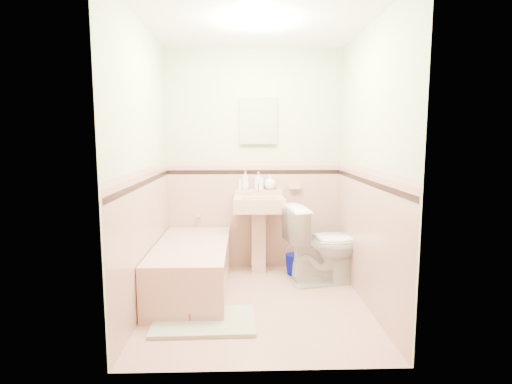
{
  "coord_description": "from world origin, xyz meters",
  "views": [
    {
      "loc": [
        -0.12,
        -3.59,
        1.51
      ],
      "look_at": [
        0.0,
        0.25,
        1.0
      ],
      "focal_mm": 28.69,
      "sensor_mm": 36.0,
      "label": 1
    }
  ],
  "objects_px": {
    "bathtub": "(192,269)",
    "sink": "(259,235)",
    "medicine_cabinet": "(258,121)",
    "bucket": "(295,264)",
    "soap_bottle_right": "(270,182)",
    "soap_bottle_mid": "(258,181)",
    "shoe": "(185,315)",
    "soap_bottle_left": "(245,180)",
    "toilet": "(324,244)"
  },
  "relations": [
    {
      "from": "soap_bottle_mid",
      "to": "bucket",
      "type": "distance_m",
      "value": 1.03
    },
    {
      "from": "medicine_cabinet",
      "to": "toilet",
      "type": "bearing_deg",
      "value": -38.69
    },
    {
      "from": "medicine_cabinet",
      "to": "soap_bottle_mid",
      "type": "height_order",
      "value": "medicine_cabinet"
    },
    {
      "from": "medicine_cabinet",
      "to": "soap_bottle_right",
      "type": "height_order",
      "value": "medicine_cabinet"
    },
    {
      "from": "sink",
      "to": "soap_bottle_left",
      "type": "relative_size",
      "value": 4.05
    },
    {
      "from": "medicine_cabinet",
      "to": "bucket",
      "type": "relative_size",
      "value": 2.23
    },
    {
      "from": "medicine_cabinet",
      "to": "soap_bottle_right",
      "type": "relative_size",
      "value": 2.91
    },
    {
      "from": "toilet",
      "to": "shoe",
      "type": "height_order",
      "value": "toilet"
    },
    {
      "from": "sink",
      "to": "soap_bottle_mid",
      "type": "bearing_deg",
      "value": 89.12
    },
    {
      "from": "sink",
      "to": "medicine_cabinet",
      "type": "relative_size",
      "value": 1.75
    },
    {
      "from": "soap_bottle_left",
      "to": "toilet",
      "type": "distance_m",
      "value": 1.14
    },
    {
      "from": "soap_bottle_left",
      "to": "bucket",
      "type": "xyz_separation_m",
      "value": [
        0.55,
        -0.24,
        -0.92
      ]
    },
    {
      "from": "soap_bottle_right",
      "to": "soap_bottle_mid",
      "type": "bearing_deg",
      "value": 180.0
    },
    {
      "from": "medicine_cabinet",
      "to": "toilet",
      "type": "relative_size",
      "value": 0.6
    },
    {
      "from": "bucket",
      "to": "sink",
      "type": "bearing_deg",
      "value": 172.06
    },
    {
      "from": "soap_bottle_right",
      "to": "bucket",
      "type": "height_order",
      "value": "soap_bottle_right"
    },
    {
      "from": "sink",
      "to": "soap_bottle_left",
      "type": "bearing_deg",
      "value": 129.07
    },
    {
      "from": "soap_bottle_mid",
      "to": "shoe",
      "type": "relative_size",
      "value": 1.43
    },
    {
      "from": "bathtub",
      "to": "toilet",
      "type": "relative_size",
      "value": 1.8
    },
    {
      "from": "soap_bottle_left",
      "to": "soap_bottle_right",
      "type": "bearing_deg",
      "value": 0.0
    },
    {
      "from": "sink",
      "to": "shoe",
      "type": "relative_size",
      "value": 6.18
    },
    {
      "from": "toilet",
      "to": "bucket",
      "type": "bearing_deg",
      "value": 33.09
    },
    {
      "from": "sink",
      "to": "shoe",
      "type": "xyz_separation_m",
      "value": [
        -0.66,
        -1.23,
        -0.37
      ]
    },
    {
      "from": "bathtub",
      "to": "sink",
      "type": "distance_m",
      "value": 0.89
    },
    {
      "from": "toilet",
      "to": "shoe",
      "type": "bearing_deg",
      "value": 112.57
    },
    {
      "from": "sink",
      "to": "bucket",
      "type": "relative_size",
      "value": 3.9
    },
    {
      "from": "soap_bottle_left",
      "to": "bucket",
      "type": "relative_size",
      "value": 0.96
    },
    {
      "from": "toilet",
      "to": "sink",
      "type": "bearing_deg",
      "value": 52.42
    },
    {
      "from": "soap_bottle_mid",
      "to": "sink",
      "type": "bearing_deg",
      "value": -90.88
    },
    {
      "from": "soap_bottle_left",
      "to": "bucket",
      "type": "height_order",
      "value": "soap_bottle_left"
    },
    {
      "from": "toilet",
      "to": "soap_bottle_mid",
      "type": "bearing_deg",
      "value": 41.26
    },
    {
      "from": "bathtub",
      "to": "sink",
      "type": "bearing_deg",
      "value": 37.93
    },
    {
      "from": "bathtub",
      "to": "sink",
      "type": "height_order",
      "value": "sink"
    },
    {
      "from": "bathtub",
      "to": "soap_bottle_left",
      "type": "bearing_deg",
      "value": 53.06
    },
    {
      "from": "soap_bottle_right",
      "to": "toilet",
      "type": "height_order",
      "value": "soap_bottle_right"
    },
    {
      "from": "sink",
      "to": "soap_bottle_mid",
      "type": "height_order",
      "value": "soap_bottle_mid"
    },
    {
      "from": "medicine_cabinet",
      "to": "bucket",
      "type": "distance_m",
      "value": 1.66
    },
    {
      "from": "bathtub",
      "to": "bucket",
      "type": "xyz_separation_m",
      "value": [
        1.08,
        0.47,
        -0.11
      ]
    },
    {
      "from": "soap_bottle_left",
      "to": "soap_bottle_right",
      "type": "relative_size",
      "value": 1.26
    },
    {
      "from": "medicine_cabinet",
      "to": "soap_bottle_left",
      "type": "height_order",
      "value": "medicine_cabinet"
    },
    {
      "from": "shoe",
      "to": "bucket",
      "type": "bearing_deg",
      "value": 67.46
    },
    {
      "from": "bathtub",
      "to": "sink",
      "type": "xyz_separation_m",
      "value": [
        0.68,
        0.53,
        0.21
      ]
    },
    {
      "from": "soap_bottle_left",
      "to": "soap_bottle_right",
      "type": "xyz_separation_m",
      "value": [
        0.28,
        0.0,
        -0.02
      ]
    },
    {
      "from": "bathtub",
      "to": "medicine_cabinet",
      "type": "xyz_separation_m",
      "value": [
        0.68,
        0.74,
        1.47
      ]
    },
    {
      "from": "sink",
      "to": "toilet",
      "type": "xyz_separation_m",
      "value": [
        0.67,
        -0.33,
        -0.02
      ]
    },
    {
      "from": "soap_bottle_left",
      "to": "soap_bottle_mid",
      "type": "bearing_deg",
      "value": 0.0
    },
    {
      "from": "soap_bottle_mid",
      "to": "bucket",
      "type": "xyz_separation_m",
      "value": [
        0.4,
        -0.24,
        -0.91
      ]
    },
    {
      "from": "bathtub",
      "to": "soap_bottle_mid",
      "type": "xyz_separation_m",
      "value": [
        0.68,
        0.71,
        0.8
      ]
    },
    {
      "from": "soap_bottle_mid",
      "to": "soap_bottle_right",
      "type": "height_order",
      "value": "soap_bottle_mid"
    },
    {
      "from": "bathtub",
      "to": "shoe",
      "type": "xyz_separation_m",
      "value": [
        0.02,
        -0.7,
        -0.16
      ]
    }
  ]
}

